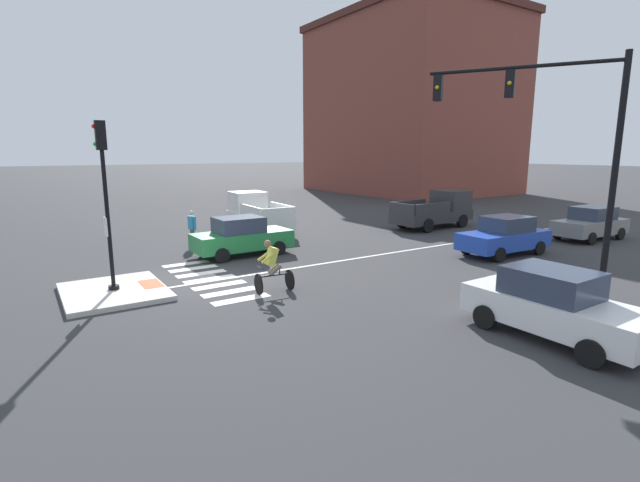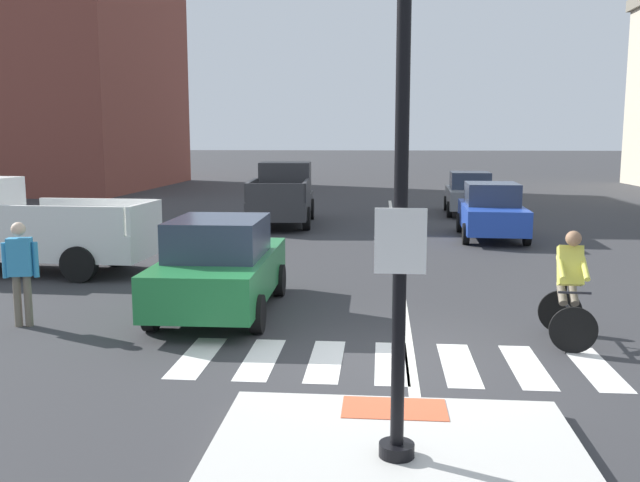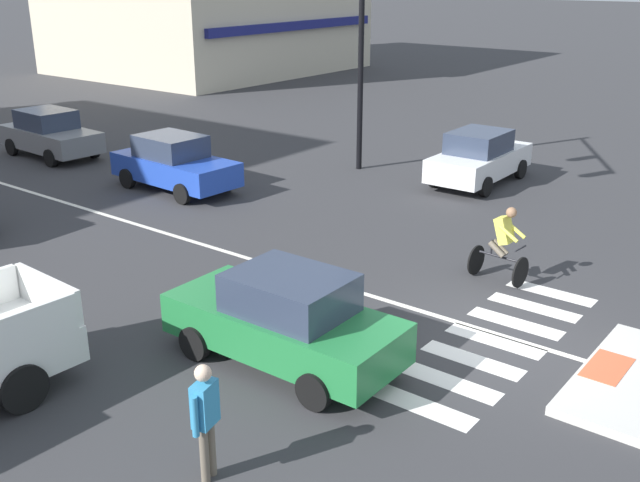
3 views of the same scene
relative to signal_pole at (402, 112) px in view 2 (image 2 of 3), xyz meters
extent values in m
plane|color=#333335|center=(0.00, 3.03, -3.19)|extent=(300.00, 300.00, 0.00)
cube|color=beige|center=(0.00, 0.01, -3.11)|extent=(3.46, 2.90, 0.15)
cube|color=#DB5B38|center=(0.00, 1.11, -3.03)|extent=(1.10, 0.60, 0.01)
cylinder|color=black|center=(0.00, 0.01, -2.98)|extent=(0.32, 0.32, 0.12)
cylinder|color=black|center=(0.00, 0.01, -0.87)|extent=(0.12, 0.12, 4.10)
cube|color=white|center=(0.00, -0.07, -1.07)|extent=(0.44, 0.03, 0.56)
cube|color=silver|center=(-2.65, 3.07, -3.18)|extent=(0.44, 1.80, 0.01)
cube|color=silver|center=(-1.77, 3.07, -3.18)|extent=(0.44, 1.80, 0.01)
cube|color=silver|center=(-0.88, 3.07, -3.18)|extent=(0.44, 1.80, 0.01)
cube|color=silver|center=(0.00, 3.07, -3.18)|extent=(0.44, 1.80, 0.01)
cube|color=silver|center=(0.88, 3.07, -3.18)|extent=(0.44, 1.80, 0.01)
cube|color=silver|center=(1.77, 3.07, -3.18)|extent=(0.44, 1.80, 0.01)
cube|color=silver|center=(2.65, 3.07, -3.18)|extent=(0.44, 1.80, 0.01)
cube|color=silver|center=(0.25, 13.03, -3.18)|extent=(0.14, 28.00, 0.01)
cube|color=#2347B7|center=(3.10, 14.88, -2.54)|extent=(1.87, 4.17, 0.70)
cube|color=#2D384C|center=(3.11, 15.03, -1.87)|extent=(1.56, 1.96, 0.64)
cylinder|color=black|center=(3.88, 13.57, -2.89)|extent=(0.21, 0.61, 0.60)
cylinder|color=black|center=(2.22, 13.64, -2.89)|extent=(0.21, 0.61, 0.60)
cylinder|color=black|center=(3.99, 16.11, -2.89)|extent=(0.21, 0.61, 0.60)
cylinder|color=black|center=(2.32, 16.18, -2.89)|extent=(0.21, 0.61, 0.60)
cube|color=slate|center=(3.28, 21.51, -2.54)|extent=(1.88, 4.17, 0.70)
cube|color=#2D384C|center=(3.29, 21.66, -1.87)|extent=(1.56, 1.97, 0.64)
cylinder|color=black|center=(4.06, 20.21, -2.89)|extent=(0.21, 0.61, 0.60)
cylinder|color=black|center=(2.39, 20.28, -2.89)|extent=(0.21, 0.61, 0.60)
cylinder|color=black|center=(4.17, 22.74, -2.89)|extent=(0.21, 0.61, 0.60)
cylinder|color=black|center=(2.51, 22.82, -2.89)|extent=(0.21, 0.61, 0.60)
cube|color=#237A3D|center=(-2.88, 5.58, -2.54)|extent=(1.76, 4.12, 0.70)
cube|color=#2D384C|center=(-2.88, 5.43, -1.87)|extent=(1.51, 1.92, 0.64)
cylinder|color=black|center=(-3.73, 6.84, -2.89)|extent=(0.19, 0.60, 0.60)
cylinder|color=black|center=(-2.06, 6.86, -2.89)|extent=(0.19, 0.60, 0.60)
cylinder|color=black|center=(-3.69, 4.30, -2.89)|extent=(0.19, 0.60, 0.60)
cylinder|color=black|center=(-2.03, 4.32, -2.89)|extent=(0.19, 0.60, 0.60)
cube|color=#2D2D30|center=(-3.55, 17.59, -2.51)|extent=(2.19, 5.20, 0.60)
cube|color=#2D2D30|center=(-3.64, 19.19, -1.66)|extent=(1.89, 1.80, 1.10)
cube|color=#2D384C|center=(-3.69, 20.02, -1.57)|extent=(1.62, 0.17, 0.60)
cube|color=#2D2D30|center=(-4.38, 16.52, -1.91)|extent=(0.28, 2.81, 0.60)
cube|color=#2D2D30|center=(-2.60, 16.62, -1.91)|extent=(0.28, 2.81, 0.60)
cube|color=#2D2D30|center=(-3.40, 15.10, -1.91)|extent=(1.80, 0.20, 0.60)
cylinder|color=black|center=(-4.55, 19.12, -2.81)|extent=(0.28, 0.77, 0.76)
cylinder|color=black|center=(-2.73, 19.22, -2.81)|extent=(0.28, 0.77, 0.76)
cylinder|color=black|center=(-4.38, 16.14, -2.81)|extent=(0.28, 0.77, 0.76)
cylinder|color=black|center=(-2.56, 16.24, -2.81)|extent=(0.28, 0.77, 0.76)
cube|color=white|center=(-7.74, 8.71, -2.51)|extent=(5.18, 2.13, 0.60)
cube|color=white|center=(-6.76, 7.78, -1.91)|extent=(2.81, 0.25, 0.60)
cube|color=white|center=(-6.68, 9.55, -1.91)|extent=(2.81, 0.25, 0.60)
cube|color=white|center=(-5.24, 8.60, -1.91)|extent=(0.18, 1.80, 0.60)
cylinder|color=black|center=(-6.38, 7.74, -2.81)|extent=(0.77, 0.27, 0.76)
cylinder|color=black|center=(-6.30, 9.56, -2.81)|extent=(0.77, 0.27, 0.76)
cylinder|color=black|center=(2.52, 3.71, -2.86)|extent=(0.66, 0.09, 0.66)
cylinder|color=black|center=(2.60, 4.76, -2.86)|extent=(0.66, 0.09, 0.66)
cylinder|color=black|center=(2.56, 4.24, -2.64)|extent=(0.12, 0.89, 0.05)
cylinder|color=black|center=(2.57, 4.42, -2.46)|extent=(0.04, 0.04, 0.30)
cylinder|color=black|center=(2.52, 3.76, -2.34)|extent=(0.44, 0.07, 0.04)
cylinder|color=#6B6051|center=(2.64, 4.25, -2.46)|extent=(0.15, 0.40, 0.33)
cylinder|color=#6B6051|center=(2.48, 4.26, -2.46)|extent=(0.15, 0.40, 0.33)
cube|color=#DBD64C|center=(2.55, 4.16, -2.03)|extent=(0.37, 0.41, 0.60)
sphere|color=#936B4C|center=(2.54, 4.04, -1.62)|extent=(0.22, 0.22, 0.22)
cylinder|color=#DBD64C|center=(2.70, 3.97, -2.03)|extent=(0.11, 0.46, 0.31)
cylinder|color=#DBD64C|center=(2.38, 3.99, -2.03)|extent=(0.11, 0.46, 0.31)
cylinder|color=#6B6051|center=(-5.89, 4.37, -2.78)|extent=(0.12, 0.12, 0.82)
cylinder|color=#6B6051|center=(-5.73, 4.40, -2.78)|extent=(0.12, 0.12, 0.82)
cube|color=#338CBF|center=(-5.81, 4.38, -2.07)|extent=(0.40, 0.30, 0.60)
cylinder|color=#338CBF|center=(-6.03, 4.33, -2.12)|extent=(0.09, 0.09, 0.56)
cylinder|color=#338CBF|center=(-5.59, 4.44, -2.12)|extent=(0.09, 0.09, 0.56)
sphere|color=beige|center=(-5.81, 4.38, -1.63)|extent=(0.22, 0.22, 0.22)
camera|label=1|loc=(15.00, -2.20, 1.14)|focal=26.05mm
camera|label=2|loc=(-0.17, -5.90, -0.20)|focal=39.00mm
camera|label=3|loc=(-11.29, -1.67, 3.08)|focal=41.65mm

